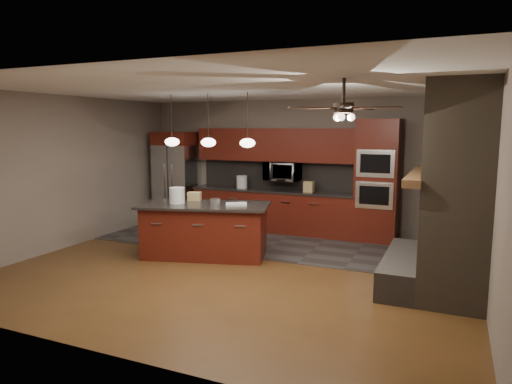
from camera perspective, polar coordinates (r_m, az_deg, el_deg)
The scene contains 22 objects.
ground at distance 7.33m, azimuth -2.26°, elevation -9.55°, with size 7.00×7.00×0.00m, color brown.
ceiling at distance 7.01m, azimuth -2.39°, elevation 12.82°, with size 7.00×6.00×0.02m, color white.
back_wall at distance 9.81m, azimuth 5.35°, elevation 3.25°, with size 7.00×0.02×2.80m, color slate.
right_wall at distance 6.36m, azimuth 27.38°, elevation -0.24°, with size 0.02×6.00×2.80m, color slate.
left_wall at distance 9.12m, azimuth -22.55°, elevation 2.31°, with size 0.02×6.00×2.80m, color slate.
slate_tile_patch at distance 8.92m, azimuth 2.81°, elevation -6.30°, with size 7.00×2.40×0.01m, color #373432.
fireplace_column at distance 6.75m, azimuth 23.20°, elevation -0.44°, with size 1.30×2.10×2.80m.
back_cabinetry at distance 9.79m, azimuth 2.20°, elevation 0.29°, with size 3.59×0.64×2.20m.
oven_tower at distance 9.14m, azimuth 14.90°, elevation 1.35°, with size 0.80×0.63×2.38m.
microwave at distance 9.67m, azimuth 3.33°, elevation 2.61°, with size 0.73×0.41×0.50m, color silver.
refrigerator at distance 10.74m, azimuth -9.89°, elevation 1.75°, with size 0.91×0.75×2.12m.
kitchen_island at distance 7.93m, azimuth -6.43°, elevation -4.75°, with size 2.39×1.56×0.92m.
white_bucket at distance 7.96m, azimuth -9.86°, elevation -0.43°, with size 0.26×0.26×0.28m, color white.
paint_can at distance 7.73m, azimuth -5.12°, elevation -1.22°, with size 0.16×0.16×0.11m, color silver.
paint_tray at distance 7.68m, azimuth -2.47°, elevation -1.54°, with size 0.35×0.24×0.03m, color silver.
cardboard_box at distance 8.25m, azimuth -7.72°, elevation -0.54°, with size 0.23×0.17×0.15m, color tan.
counter_bucket at distance 10.01m, azimuth -1.78°, elevation 1.28°, with size 0.24×0.24×0.27m, color silver.
counter_box at distance 9.42m, azimuth 6.62°, elevation 0.65°, with size 0.20×0.15×0.22m, color tan.
pendant_left at distance 8.43m, azimuth -10.44°, elevation 6.21°, with size 0.26×0.26×0.92m.
pendant_center at distance 8.03m, azimuth -5.97°, elevation 6.22°, with size 0.26×0.26×0.92m.
pendant_right at distance 7.69m, azimuth -1.07°, elevation 6.18°, with size 0.26×0.26×0.92m.
ceiling_fan at distance 5.63m, azimuth 10.86°, elevation 10.35°, with size 1.27×1.33×0.41m.
Camera 1 is at (3.05, -6.29, 2.22)m, focal length 32.00 mm.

